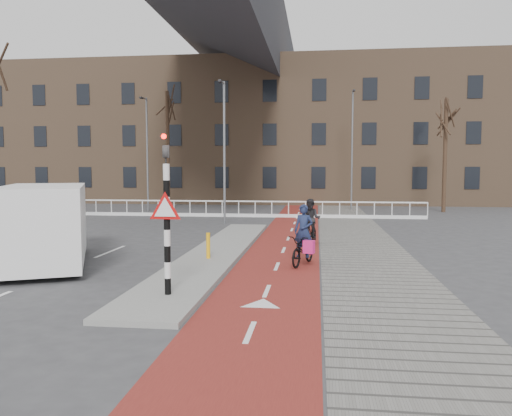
# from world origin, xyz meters

# --- Properties ---
(ground) EXTENTS (120.00, 120.00, 0.00)m
(ground) POSITION_xyz_m (0.00, 0.00, 0.00)
(ground) COLOR #38383A
(ground) RESTS_ON ground
(bike_lane) EXTENTS (2.50, 60.00, 0.01)m
(bike_lane) POSITION_xyz_m (1.50, 10.00, 0.01)
(bike_lane) COLOR maroon
(bike_lane) RESTS_ON ground
(sidewalk) EXTENTS (3.00, 60.00, 0.01)m
(sidewalk) POSITION_xyz_m (4.30, 10.00, 0.01)
(sidewalk) COLOR slate
(sidewalk) RESTS_ON ground
(curb_island) EXTENTS (1.80, 16.00, 0.12)m
(curb_island) POSITION_xyz_m (-0.70, 4.00, 0.06)
(curb_island) COLOR gray
(curb_island) RESTS_ON ground
(traffic_signal) EXTENTS (0.80, 0.80, 3.68)m
(traffic_signal) POSITION_xyz_m (-0.60, -2.02, 1.99)
(traffic_signal) COLOR black
(traffic_signal) RESTS_ON curb_island
(bollard) EXTENTS (0.12, 0.12, 0.80)m
(bollard) POSITION_xyz_m (-0.67, 2.46, 0.52)
(bollard) COLOR #FDAF0E
(bollard) RESTS_ON curb_island
(cyclist_near) EXTENTS (1.11, 1.83, 1.82)m
(cyclist_near) POSITION_xyz_m (2.27, 2.31, 0.62)
(cyclist_near) COLOR black
(cyclist_near) RESTS_ON bike_lane
(cyclist_far) EXTENTS (0.84, 1.66, 1.75)m
(cyclist_far) POSITION_xyz_m (2.45, 6.38, 0.73)
(cyclist_far) COLOR black
(cyclist_far) RESTS_ON bike_lane
(van) EXTENTS (4.34, 5.98, 2.39)m
(van) POSITION_xyz_m (-5.43, 1.40, 1.26)
(van) COLOR white
(van) RESTS_ON ground
(railing) EXTENTS (28.00, 0.10, 0.99)m
(railing) POSITION_xyz_m (-5.00, 17.00, 0.31)
(railing) COLOR silver
(railing) RESTS_ON ground
(townhouse_row) EXTENTS (46.00, 10.00, 15.90)m
(townhouse_row) POSITION_xyz_m (-3.00, 32.00, 7.81)
(townhouse_row) COLOR #7F6047
(townhouse_row) RESTS_ON ground
(tree_mid) EXTENTS (0.27, 0.27, 8.51)m
(tree_mid) POSITION_xyz_m (-8.21, 23.13, 4.26)
(tree_mid) COLOR #302015
(tree_mid) RESTS_ON ground
(tree_right) EXTENTS (0.26, 0.26, 7.50)m
(tree_right) POSITION_xyz_m (11.12, 22.07, 3.75)
(tree_right) COLOR #302015
(tree_right) RESTS_ON ground
(streetlight_near) EXTENTS (0.12, 0.12, 7.38)m
(streetlight_near) POSITION_xyz_m (-2.15, 13.19, 3.69)
(streetlight_near) COLOR slate
(streetlight_near) RESTS_ON ground
(streetlight_left) EXTENTS (0.12, 0.12, 7.70)m
(streetlight_left) POSITION_xyz_m (-8.87, 20.54, 3.85)
(streetlight_left) COLOR slate
(streetlight_left) RESTS_ON ground
(streetlight_right) EXTENTS (0.12, 0.12, 8.36)m
(streetlight_right) POSITION_xyz_m (5.11, 23.42, 4.18)
(streetlight_right) COLOR slate
(streetlight_right) RESTS_ON ground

